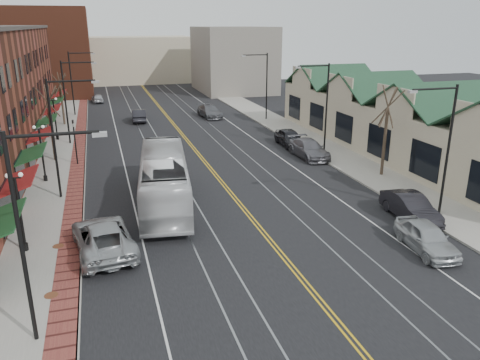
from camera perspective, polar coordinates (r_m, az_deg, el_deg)
ground at (r=21.77m, az=8.96°, el=-13.52°), size 160.00×160.00×0.00m
sidewalk_left at (r=38.37m, az=-21.38°, el=-0.07°), size 4.00×120.00×0.15m
sidewalk_right at (r=43.33m, az=11.97°, el=2.86°), size 4.00×120.00×0.15m
building_right at (r=45.97m, az=18.78°, el=6.02°), size 8.00×36.00×4.60m
backdrop_left at (r=86.91m, az=-22.56°, el=14.21°), size 14.00×18.00×14.00m
backdrop_mid at (r=102.06m, az=-12.47°, el=14.17°), size 22.00×14.00×9.00m
backdrop_right at (r=84.98m, az=-0.85°, el=14.48°), size 12.00×16.00×11.00m
streetlight_l_0 at (r=17.87m, az=-24.09°, el=-4.30°), size 3.33×0.25×8.00m
streetlight_l_1 at (r=33.20m, az=-21.16°, el=6.08°), size 3.33×0.25×8.00m
streetlight_l_2 at (r=48.96m, az=-20.08°, el=9.85°), size 3.33×0.25×8.00m
streetlight_l_3 at (r=64.84m, az=-19.52°, el=11.78°), size 3.33×0.25×8.00m
streetlight_r_0 at (r=30.43m, az=23.57°, el=4.75°), size 3.33×0.25×8.00m
streetlight_r_1 at (r=43.60m, az=10.03°, el=9.74°), size 3.33×0.25×8.00m
streetlight_r_2 at (r=58.21m, az=2.86°, el=12.13°), size 3.33×0.25×8.00m
lamppost_l_1 at (r=26.52m, az=-25.21°, el=-3.78°), size 0.84×0.28×4.27m
lamppost_l_2 at (r=37.88m, az=-22.96°, el=2.87°), size 0.84×0.28×4.27m
lamppost_l_3 at (r=51.49m, az=-21.60°, el=6.86°), size 0.84×0.28×4.27m
tree_left_near at (r=43.40m, az=-22.09°, el=6.60°), size 1.78×1.37×6.48m
tree_left_far at (r=59.18m, az=-20.93°, el=9.36°), size 1.66×1.28×6.02m
tree_right_mid at (r=37.77m, az=17.34°, el=5.88°), size 1.90×1.46×6.93m
manhole_mid at (r=22.68m, az=-22.03°, el=-12.89°), size 0.60×0.60×0.02m
manhole_far at (r=27.09m, az=-21.27°, el=-7.51°), size 0.60×0.60×0.02m
traffic_signal at (r=41.54m, az=-19.49°, el=4.77°), size 0.18×0.15×3.80m
transit_bus at (r=31.18m, az=-9.23°, el=0.10°), size 4.47×12.78×3.48m
parked_suv at (r=25.69m, az=-16.34°, el=-6.70°), size 3.54×6.38×1.69m
parked_car_a at (r=26.73m, az=21.78°, el=-6.50°), size 2.31×4.65×1.52m
parked_car_b at (r=30.54m, az=20.06°, el=-3.13°), size 2.02×4.89×1.58m
parked_car_c at (r=42.53m, az=8.40°, el=3.78°), size 2.29×5.51×1.59m
parked_car_d at (r=46.48m, az=6.07°, el=5.16°), size 2.08×4.84×1.63m
distant_car_left at (r=59.31m, az=-12.24°, el=7.69°), size 1.81×4.67×1.52m
distant_car_right at (r=60.85m, az=-3.72°, el=8.36°), size 2.63×5.57×1.57m
distant_car_far at (r=75.68m, az=-16.98°, el=9.51°), size 1.94×4.02×1.32m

